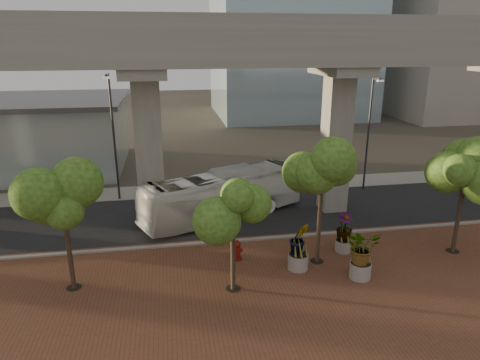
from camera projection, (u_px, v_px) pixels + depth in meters
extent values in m
plane|color=#383229|center=(251.00, 226.00, 26.64)|extent=(160.00, 160.00, 0.00)
cube|color=brown|center=(286.00, 298.00, 19.13)|extent=(70.00, 13.00, 0.06)
cube|color=black|center=(246.00, 214.00, 28.50)|extent=(90.00, 8.00, 0.04)
cube|color=gray|center=(258.00, 239.00, 24.74)|extent=(70.00, 0.25, 0.16)
cube|color=gray|center=(233.00, 187.00, 33.66)|extent=(90.00, 3.00, 0.06)
cube|color=gray|center=(251.00, 51.00, 23.77)|extent=(72.00, 2.40, 1.80)
cube|color=gray|center=(242.00, 50.00, 26.77)|extent=(72.00, 2.40, 1.80)
cube|color=gray|center=(256.00, 23.00, 22.30)|extent=(72.00, 0.12, 1.00)
cube|color=gray|center=(239.00, 26.00, 27.37)|extent=(72.00, 0.12, 1.00)
cube|color=#A5A095|center=(458.00, 34.00, 62.77)|extent=(18.00, 16.00, 24.00)
imported|color=white|center=(223.00, 195.00, 27.53)|extent=(11.11, 6.91, 3.07)
cylinder|color=maroon|center=(237.00, 258.00, 22.48)|extent=(0.50, 0.50, 0.11)
cylinder|color=maroon|center=(237.00, 251.00, 22.35)|extent=(0.34, 0.34, 0.81)
sphere|color=maroon|center=(237.00, 244.00, 22.23)|extent=(0.39, 0.39, 0.39)
cylinder|color=maroon|center=(237.00, 241.00, 22.17)|extent=(0.11, 0.11, 0.14)
cylinder|color=maroon|center=(237.00, 250.00, 22.33)|extent=(0.56, 0.22, 0.22)
cylinder|color=#9A958B|center=(360.00, 270.00, 20.66)|extent=(1.03, 1.03, 0.80)
imported|color=#2B5316|center=(362.00, 247.00, 20.27)|extent=(2.29, 2.29, 1.72)
cylinder|color=gray|center=(343.00, 246.00, 23.28)|extent=(0.85, 0.85, 0.66)
imported|color=#2B5316|center=(344.00, 227.00, 22.94)|extent=(2.07, 2.07, 1.55)
cylinder|color=#A5A295|center=(298.00, 261.00, 21.48)|extent=(1.03, 1.03, 0.80)
imported|color=#2B5316|center=(299.00, 239.00, 21.10)|extent=(2.28, 2.28, 1.71)
cylinder|color=#433326|center=(70.00, 255.00, 19.40)|extent=(0.22, 0.22, 3.42)
cylinder|color=black|center=(74.00, 287.00, 19.93)|extent=(0.70, 0.70, 0.01)
cylinder|color=#433326|center=(233.00, 259.00, 19.36)|extent=(0.22, 0.22, 3.09)
cylinder|color=black|center=(233.00, 288.00, 19.84)|extent=(0.70, 0.70, 0.01)
cylinder|color=#433326|center=(319.00, 223.00, 21.65)|extent=(0.22, 0.22, 4.29)
cylinder|color=black|center=(317.00, 261.00, 22.31)|extent=(0.70, 0.70, 0.01)
cylinder|color=#433326|center=(458.00, 219.00, 22.81)|extent=(0.22, 0.22, 3.77)
cylinder|color=black|center=(452.00, 251.00, 23.39)|extent=(0.70, 0.70, 0.01)
cylinder|color=#2E2F34|center=(114.00, 140.00, 29.82)|extent=(0.15, 0.15, 8.84)
cube|color=#2E2F34|center=(107.00, 75.00, 27.94)|extent=(0.17, 1.11, 0.17)
cube|color=silver|center=(106.00, 78.00, 27.45)|extent=(0.44, 0.22, 0.13)
cylinder|color=#323338|center=(368.00, 136.00, 32.08)|extent=(0.15, 0.15, 8.44)
cube|color=#323338|center=(377.00, 79.00, 30.28)|extent=(0.16, 1.05, 0.16)
cube|color=silver|center=(380.00, 81.00, 29.82)|extent=(0.42, 0.21, 0.13)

